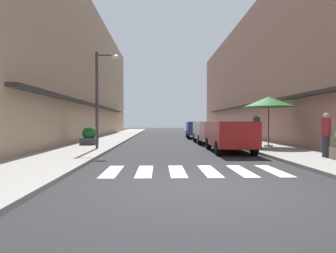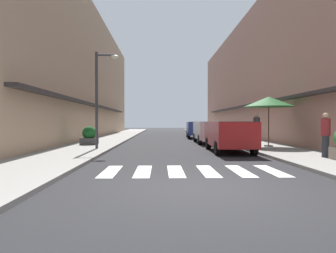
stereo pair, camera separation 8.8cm
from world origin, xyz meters
name	(u,v)px [view 2 (the right image)]	position (x,y,z in m)	size (l,w,h in m)	color
ground_plane	(172,140)	(0.00, 18.06, 0.00)	(99.34, 99.34, 0.00)	#232326
sidewalk_left	(111,139)	(-4.97, 18.06, 0.06)	(3.08, 63.22, 0.12)	gray
sidewalk_right	(232,139)	(4.97, 18.06, 0.06)	(3.08, 63.22, 0.12)	gray
building_row_left	(65,72)	(-9.01, 19.32, 5.70)	(5.50, 42.64, 11.41)	tan
building_row_right	(275,76)	(9.01, 19.32, 5.41)	(5.50, 42.64, 10.82)	#A87A6B
crosswalk	(192,171)	(0.00, 2.28, 0.01)	(5.20, 2.20, 0.01)	silver
parked_car_near	(229,133)	(2.38, 7.87, 0.92)	(1.87, 4.43, 1.47)	maroon
parked_car_mid	(209,130)	(2.38, 13.77, 0.92)	(1.85, 4.19, 1.47)	silver
parked_car_far	(197,128)	(2.38, 20.43, 0.92)	(1.97, 4.23, 1.47)	navy
street_lamp	(101,89)	(-3.91, 8.65, 3.11)	(1.19, 0.28, 4.83)	#38383D
cafe_umbrella	(269,102)	(4.97, 9.71, 2.54)	(2.69, 2.69, 2.71)	#262626
planter_midblock	(89,136)	(-5.13, 11.40, 0.61)	(0.92, 0.92, 1.08)	#4C4C4C
pedestrian_walking_near	(326,134)	(5.30, 4.65, 1.00)	(0.34, 0.34, 1.68)	#282B33
pedestrian_walking_far	(257,129)	(4.10, 9.07, 1.08)	(0.34, 0.34, 1.80)	#282B33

